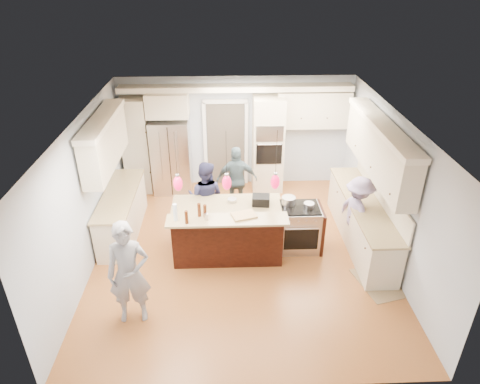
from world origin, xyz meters
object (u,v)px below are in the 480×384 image
at_px(kitchen_island, 228,230).
at_px(person_far_left, 206,197).
at_px(refrigerator, 171,156).
at_px(island_range, 300,227).
at_px(person_bar_end, 129,274).

distance_m(kitchen_island, person_far_left, 0.94).
bearing_deg(refrigerator, person_far_left, -64.12).
distance_m(kitchen_island, island_range, 1.41).
bearing_deg(person_far_left, person_bar_end, 80.65).
height_order(refrigerator, person_far_left, refrigerator).
relative_size(refrigerator, island_range, 1.96).
relative_size(kitchen_island, island_range, 2.28).
height_order(island_range, person_bar_end, person_bar_end).
distance_m(kitchen_island, person_bar_end, 2.31).
height_order(kitchen_island, person_bar_end, person_bar_end).
bearing_deg(refrigerator, kitchen_island, -63.07).
bearing_deg(refrigerator, island_range, -42.59).
bearing_deg(island_range, refrigerator, 137.41).
xyz_separation_m(island_range, person_bar_end, (-2.91, -1.79, 0.42)).
xyz_separation_m(island_range, person_far_left, (-1.84, 0.70, 0.32)).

